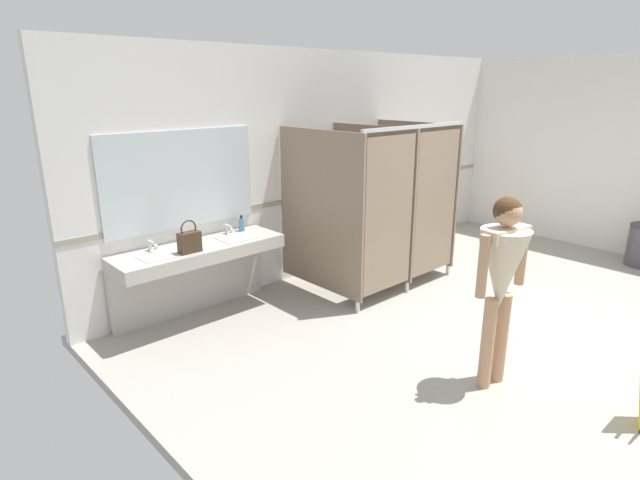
% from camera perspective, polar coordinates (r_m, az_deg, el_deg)
% --- Properties ---
extents(ground_plane, '(7.43, 6.72, 0.10)m').
position_cam_1_polar(ground_plane, '(5.88, 23.97, -9.98)').
color(ground_plane, '#9E998E').
extents(wall_back, '(7.43, 0.12, 2.90)m').
position_cam_1_polar(wall_back, '(7.14, 1.97, 8.73)').
color(wall_back, silver).
rests_on(wall_back, ground_plane).
extents(wall_back_tile_band, '(7.43, 0.01, 0.06)m').
position_cam_1_polar(wall_back_tile_band, '(7.16, 2.30, 5.51)').
color(wall_back_tile_band, '#9E937F').
rests_on(wall_back_tile_band, wall_back).
extents(vanity_counter, '(1.85, 0.57, 0.94)m').
position_cam_1_polar(vanity_counter, '(5.71, -13.57, -2.51)').
color(vanity_counter, '#B2ADA3').
rests_on(vanity_counter, ground_plane).
extents(mirror_panel, '(1.75, 0.02, 1.03)m').
position_cam_1_polar(mirror_panel, '(5.66, -15.21, 6.51)').
color(mirror_panel, silver).
rests_on(mirror_panel, wall_back).
extents(bathroom_stalls, '(1.84, 1.39, 2.03)m').
position_cam_1_polar(bathroom_stalls, '(6.45, 6.95, 4.24)').
color(bathroom_stalls, '#84705B').
rests_on(bathroom_stalls, ground_plane).
extents(person_standing, '(0.57, 0.45, 1.64)m').
position_cam_1_polar(person_standing, '(4.38, 19.62, -3.18)').
color(person_standing, tan).
rests_on(person_standing, ground_plane).
extents(handbag, '(0.23, 0.11, 0.34)m').
position_cam_1_polar(handbag, '(5.33, -14.35, -0.12)').
color(handbag, '#3F2D1E').
rests_on(handbag, vanity_counter).
extents(soap_dispenser, '(0.07, 0.07, 0.19)m').
position_cam_1_polar(soap_dispenser, '(6.01, -8.73, 1.74)').
color(soap_dispenser, teal).
rests_on(soap_dispenser, vanity_counter).
extents(floor_drain_cover, '(0.14, 0.14, 0.01)m').
position_cam_1_polar(floor_drain_cover, '(5.63, 21.28, -10.23)').
color(floor_drain_cover, '#B7BABF').
rests_on(floor_drain_cover, ground_plane).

